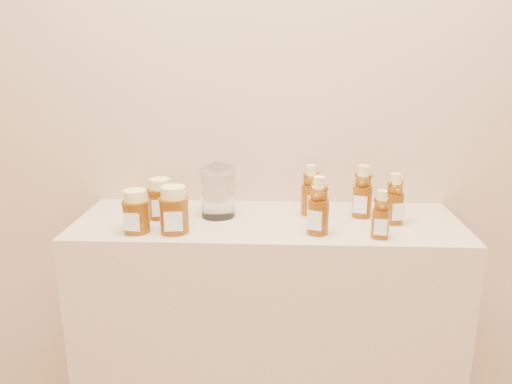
# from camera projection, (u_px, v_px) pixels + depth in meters

# --- Properties ---
(wall_back) EXTENTS (3.50, 0.02, 2.70)m
(wall_back) POSITION_uv_depth(u_px,v_px,m) (270.00, 70.00, 1.63)
(wall_back) COLOR tan
(wall_back) RESTS_ON ground
(display_table) EXTENTS (1.20, 0.40, 0.90)m
(display_table) POSITION_uv_depth(u_px,v_px,m) (267.00, 345.00, 1.69)
(display_table) COLOR #C4AB8F
(display_table) RESTS_ON ground
(bear_bottle_back_left) EXTENTS (0.08, 0.08, 0.18)m
(bear_bottle_back_left) POSITION_uv_depth(u_px,v_px,m) (311.00, 187.00, 1.59)
(bear_bottle_back_left) COLOR #5C2C07
(bear_bottle_back_left) RESTS_ON display_table
(bear_bottle_back_mid) EXTENTS (0.08, 0.08, 0.19)m
(bear_bottle_back_mid) POSITION_uv_depth(u_px,v_px,m) (363.00, 188.00, 1.57)
(bear_bottle_back_mid) COLOR #5C2C07
(bear_bottle_back_mid) RESTS_ON display_table
(bear_bottle_back_right) EXTENTS (0.08, 0.08, 0.18)m
(bear_bottle_back_right) POSITION_uv_depth(u_px,v_px,m) (395.00, 195.00, 1.51)
(bear_bottle_back_right) COLOR #5C2C07
(bear_bottle_back_right) RESTS_ON display_table
(bear_bottle_front_left) EXTENTS (0.09, 0.09, 0.19)m
(bear_bottle_front_left) POSITION_uv_depth(u_px,v_px,m) (319.00, 202.00, 1.42)
(bear_bottle_front_left) COLOR #5C2C07
(bear_bottle_front_left) RESTS_ON display_table
(bear_bottle_front_right) EXTENTS (0.06, 0.06, 0.16)m
(bear_bottle_front_right) POSITION_uv_depth(u_px,v_px,m) (381.00, 211.00, 1.40)
(bear_bottle_front_right) COLOR #5C2C07
(bear_bottle_front_right) RESTS_ON display_table
(honey_jar_left) EXTENTS (0.09, 0.09, 0.13)m
(honey_jar_left) POSITION_uv_depth(u_px,v_px,m) (136.00, 211.00, 1.45)
(honey_jar_left) COLOR #5C2C07
(honey_jar_left) RESTS_ON display_table
(honey_jar_back) EXTENTS (0.09, 0.09, 0.13)m
(honey_jar_back) POSITION_uv_depth(u_px,v_px,m) (160.00, 198.00, 1.57)
(honey_jar_back) COLOR #5C2C07
(honey_jar_back) RESTS_ON display_table
(honey_jar_front) EXTENTS (0.10, 0.10, 0.14)m
(honey_jar_front) POSITION_uv_depth(u_px,v_px,m) (174.00, 209.00, 1.44)
(honey_jar_front) COLOR #5C2C07
(honey_jar_front) RESTS_ON display_table
(glass_canister) EXTENTS (0.13, 0.13, 0.18)m
(glass_canister) POSITION_uv_depth(u_px,v_px,m) (218.00, 190.00, 1.58)
(glass_canister) COLOR white
(glass_canister) RESTS_ON display_table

